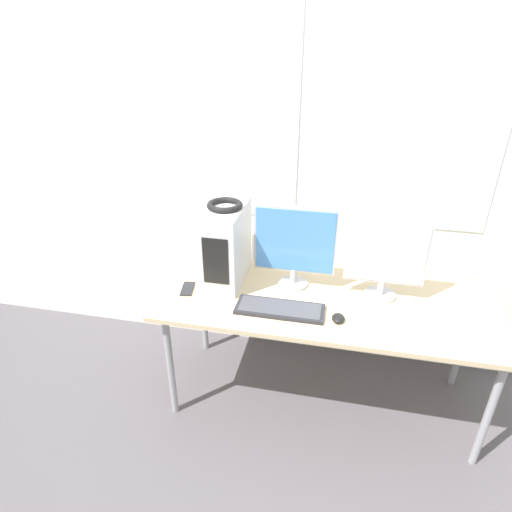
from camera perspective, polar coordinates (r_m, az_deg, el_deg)
ground_plane at (r=2.61m, az=7.60°, el=-23.82°), size 14.00×14.00×0.00m
wall_back at (r=2.61m, az=11.32°, el=12.07°), size 8.00×0.07×2.70m
desk at (r=2.43m, az=9.43°, el=-6.66°), size 1.84×0.76×0.73m
pc_tower at (r=2.46m, az=-4.00°, el=1.54°), size 0.20×0.42×0.45m
headphones at (r=2.36m, az=-4.18°, el=6.80°), size 0.20×0.20×0.03m
monitor_main at (r=2.38m, az=5.18°, el=1.57°), size 0.46×0.17×0.48m
monitor_right_near at (r=2.37m, az=16.91°, el=-0.22°), size 0.42×0.17×0.45m
keyboard at (r=2.27m, az=3.20°, el=-7.05°), size 0.46×0.17×0.02m
mouse at (r=2.23m, az=10.90°, el=-8.14°), size 0.06×0.08×0.03m
cell_phone at (r=2.48m, az=-9.11°, el=-4.33°), size 0.09×0.15×0.01m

